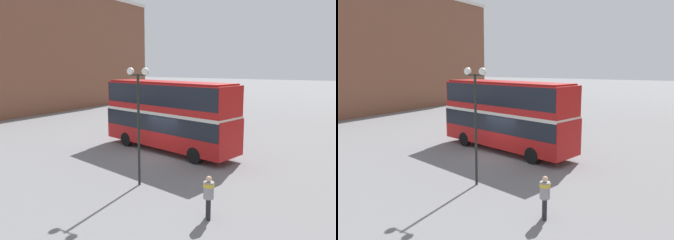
{
  "view_description": "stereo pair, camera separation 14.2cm",
  "coord_description": "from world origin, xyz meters",
  "views": [
    {
      "loc": [
        10.69,
        -17.27,
        5.72
      ],
      "look_at": [
        -0.41,
        1.3,
        2.1
      ],
      "focal_mm": 35.0,
      "sensor_mm": 36.0,
      "label": 1
    },
    {
      "loc": [
        10.81,
        -17.19,
        5.72
      ],
      "look_at": [
        -0.41,
        1.3,
        2.1
      ],
      "focal_mm": 35.0,
      "sensor_mm": 36.0,
      "label": 2
    }
  ],
  "objects": [
    {
      "name": "ground_plane",
      "position": [
        0.0,
        0.0,
        0.0
      ],
      "size": [
        240.0,
        240.0,
        0.0
      ],
      "primitive_type": "plane",
      "color": "slate"
    },
    {
      "name": "double_decker_bus",
      "position": [
        -0.41,
        1.3,
        2.68
      ],
      "size": [
        10.39,
        4.68,
        4.68
      ],
      "rotation": [
        0.0,
        0.0,
        -0.22
      ],
      "color": "red",
      "rests_on": "ground_plane"
    },
    {
      "name": "building_row_left",
      "position": [
        -27.5,
        12.17,
        7.8
      ],
      "size": [
        12.25,
        33.94,
        15.59
      ],
      "color": "brown",
      "rests_on": "ground_plane"
    },
    {
      "name": "street_lamp_twin_globe",
      "position": [
        1.72,
        -4.97,
        4.13
      ],
      "size": [
        1.18,
        0.34,
        5.63
      ],
      "color": "black",
      "rests_on": "ground_plane"
    },
    {
      "name": "pedestrian_foreground",
      "position": [
        6.04,
        -6.55,
        1.03
      ],
      "size": [
        0.57,
        0.57,
        1.68
      ],
      "rotation": [
        0.0,
        0.0,
        3.69
      ],
      "color": "#232328",
      "rests_on": "ground_plane"
    }
  ]
}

